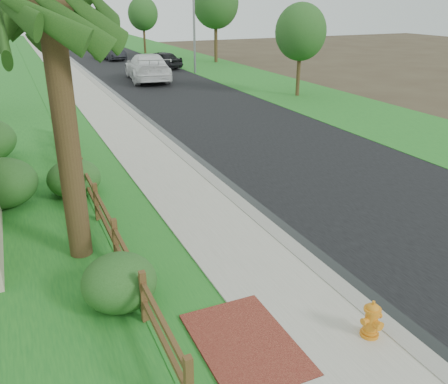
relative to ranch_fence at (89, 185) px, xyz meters
name	(u,v)px	position (x,y,z in m)	size (l,w,h in m)	color
ground	(318,289)	(3.60, -6.40, -0.62)	(120.00, 120.00, 0.00)	#3A2D1F
road	(130,68)	(8.20, 28.60, -0.61)	(8.00, 90.00, 0.02)	black
curb	(81,70)	(4.00, 28.60, -0.56)	(0.40, 90.00, 0.12)	gray
wet_gutter	(85,71)	(4.35, 28.60, -0.60)	(0.50, 90.00, 0.00)	black
sidewalk	(65,71)	(2.70, 28.60, -0.57)	(2.20, 90.00, 0.10)	#9A9886
grass_strip	(40,73)	(0.80, 28.60, -0.59)	(1.60, 90.00, 0.06)	#1B5F1F
verge_far	(204,64)	(15.10, 28.60, -0.60)	(6.00, 90.00, 0.04)	#1B5F1F
brick_patch	(245,345)	(1.40, -7.40, -0.56)	(1.60, 2.40, 0.11)	maroon
ranch_fence	(89,185)	(0.00, 0.00, 0.00)	(0.12, 16.92, 1.10)	#473117
palm_tree	(50,5)	(-0.70, -2.90, 4.91)	(3.60, 3.60, 6.60)	#3D2819
fire_hydrant	(371,320)	(3.50, -8.12, -0.19)	(0.47, 0.38, 0.72)	#C37916
white_suv	(147,67)	(7.77, 21.41, 0.37)	(2.72, 6.68, 1.94)	silver
dark_car_mid	(160,60)	(10.57, 27.37, 0.13)	(1.72, 4.27, 1.45)	black
dark_car_far	(112,52)	(8.04, 35.41, 0.13)	(1.55, 4.44, 1.46)	black
streetlight	(192,8)	(12.14, 23.51, 4.36)	(2.03, 0.47, 8.78)	gray
boulder	(8,192)	(-2.18, 1.27, -0.31)	(0.93, 0.70, 0.62)	brown
shrub_a	(119,282)	(-0.30, -5.31, -0.07)	(1.46, 1.46, 1.10)	#204819
shrub_b	(1,183)	(-2.31, 0.94, 0.10)	(2.04, 2.04, 1.43)	#204819
shrub_c	(74,178)	(-0.30, 0.88, -0.04)	(1.60, 1.60, 1.15)	#204819
tree_near_right	(301,32)	(14.64, 11.87, 3.18)	(3.04, 3.04, 5.48)	#3D2819
tree_mid_right	(216,3)	(16.60, 29.25, 4.66)	(4.19, 4.19, 7.60)	#3D2819
tree_far_right	(143,14)	(12.60, 39.71, 3.49)	(3.19, 3.19, 5.88)	#3D2819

